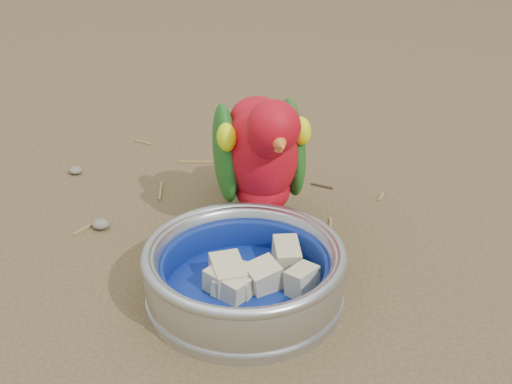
# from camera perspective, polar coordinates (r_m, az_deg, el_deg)

# --- Properties ---
(ground) EXTENTS (60.00, 60.00, 0.00)m
(ground) POSITION_cam_1_polar(r_m,az_deg,el_deg) (0.73, -9.87, -9.76)
(ground) COLOR brown
(food_bowl) EXTENTS (0.20, 0.20, 0.02)m
(food_bowl) POSITION_cam_1_polar(r_m,az_deg,el_deg) (0.74, -0.91, -8.15)
(food_bowl) COLOR #B2B2BA
(food_bowl) RESTS_ON ground
(bowl_wall) EXTENTS (0.20, 0.20, 0.04)m
(bowl_wall) POSITION_cam_1_polar(r_m,az_deg,el_deg) (0.72, -0.93, -6.22)
(bowl_wall) COLOR #B2B2BA
(bowl_wall) RESTS_ON food_bowl
(fruit_wedges) EXTENTS (0.12, 0.12, 0.03)m
(fruit_wedges) POSITION_cam_1_polar(r_m,az_deg,el_deg) (0.73, -0.93, -6.68)
(fruit_wedges) COLOR beige
(fruit_wedges) RESTS_ON food_bowl
(lory_parrot) EXTENTS (0.17, 0.24, 0.18)m
(lory_parrot) POSITION_cam_1_polar(r_m,az_deg,el_deg) (0.82, 0.45, 2.21)
(lory_parrot) COLOR #B00917
(lory_parrot) RESTS_ON ground
(ground_debris) EXTENTS (0.90, 0.80, 0.01)m
(ground_debris) POSITION_cam_1_polar(r_m,az_deg,el_deg) (0.77, -8.20, -7.08)
(ground_debris) COLOR olive
(ground_debris) RESTS_ON ground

